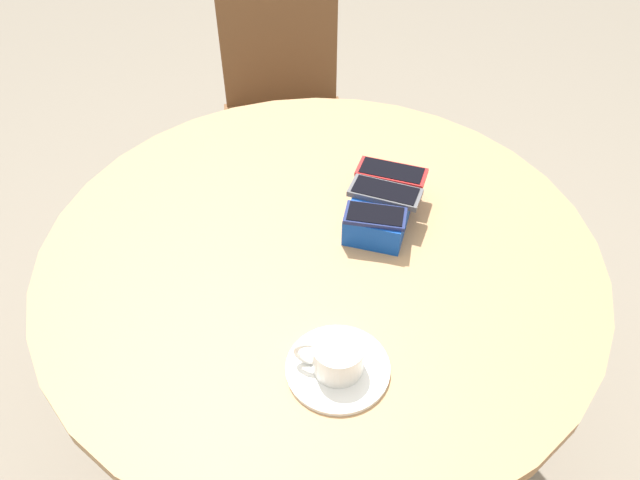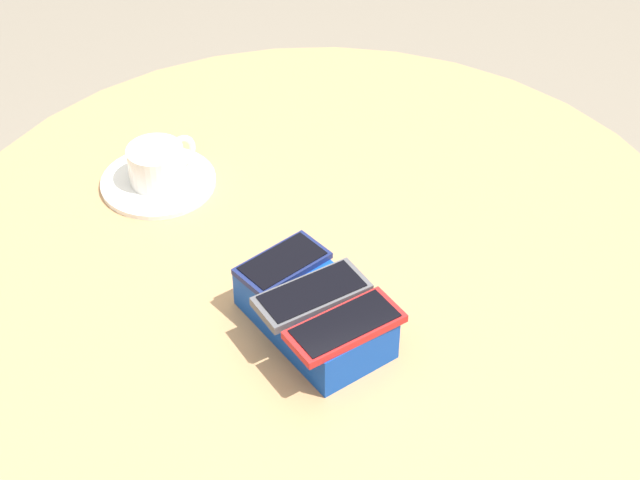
{
  "view_description": "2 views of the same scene",
  "coord_description": "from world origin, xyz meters",
  "px_view_note": "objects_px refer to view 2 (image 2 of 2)",
  "views": [
    {
      "loc": [
        0.72,
        0.46,
        1.63
      ],
      "look_at": [
        0.0,
        0.0,
        0.8
      ],
      "focal_mm": 35.0,
      "sensor_mm": 36.0,
      "label": 1
    },
    {
      "loc": [
        -1.03,
        0.37,
        1.74
      ],
      "look_at": [
        0.0,
        0.0,
        0.8
      ],
      "focal_mm": 60.0,
      "sensor_mm": 36.0,
      "label": 2
    }
  ],
  "objects_px": {
    "phone_navy": "(282,263)",
    "saucer": "(158,182)",
    "coffee_cup": "(158,163)",
    "phone_red": "(345,326)",
    "phone_gray": "(312,295)",
    "phone_box": "(314,313)",
    "round_table": "(320,311)"
  },
  "relations": [
    {
      "from": "phone_box",
      "to": "phone_red",
      "type": "xyz_separation_m",
      "value": [
        -0.07,
        -0.02,
        0.04
      ]
    },
    {
      "from": "phone_navy",
      "to": "coffee_cup",
      "type": "distance_m",
      "value": 0.31
    },
    {
      "from": "phone_red",
      "to": "phone_gray",
      "type": "xyz_separation_m",
      "value": [
        0.06,
        0.02,
        0.0
      ]
    },
    {
      "from": "phone_box",
      "to": "saucer",
      "type": "xyz_separation_m",
      "value": [
        0.36,
        0.12,
        -0.03
      ]
    },
    {
      "from": "coffee_cup",
      "to": "phone_red",
      "type": "bearing_deg",
      "value": -163.14
    },
    {
      "from": "phone_navy",
      "to": "saucer",
      "type": "height_order",
      "value": "phone_navy"
    },
    {
      "from": "phone_gray",
      "to": "phone_navy",
      "type": "distance_m",
      "value": 0.07
    },
    {
      "from": "phone_box",
      "to": "phone_navy",
      "type": "distance_m",
      "value": 0.08
    },
    {
      "from": "phone_red",
      "to": "phone_gray",
      "type": "bearing_deg",
      "value": 16.88
    },
    {
      "from": "round_table",
      "to": "coffee_cup",
      "type": "xyz_separation_m",
      "value": [
        0.22,
        0.17,
        0.15
      ]
    },
    {
      "from": "saucer",
      "to": "coffee_cup",
      "type": "bearing_deg",
      "value": -65.91
    },
    {
      "from": "phone_box",
      "to": "coffee_cup",
      "type": "bearing_deg",
      "value": 17.65
    },
    {
      "from": "coffee_cup",
      "to": "round_table",
      "type": "bearing_deg",
      "value": -142.24
    },
    {
      "from": "phone_red",
      "to": "coffee_cup",
      "type": "distance_m",
      "value": 0.45
    },
    {
      "from": "phone_navy",
      "to": "phone_gray",
      "type": "bearing_deg",
      "value": -167.14
    },
    {
      "from": "round_table",
      "to": "phone_red",
      "type": "xyz_separation_m",
      "value": [
        -0.21,
        0.04,
        0.18
      ]
    },
    {
      "from": "round_table",
      "to": "phone_gray",
      "type": "distance_m",
      "value": 0.24
    },
    {
      "from": "phone_gray",
      "to": "phone_navy",
      "type": "height_order",
      "value": "phone_gray"
    },
    {
      "from": "round_table",
      "to": "saucer",
      "type": "distance_m",
      "value": 0.31
    },
    {
      "from": "phone_gray",
      "to": "coffee_cup",
      "type": "bearing_deg",
      "value": 16.86
    },
    {
      "from": "phone_gray",
      "to": "phone_box",
      "type": "bearing_deg",
      "value": -45.96
    },
    {
      "from": "phone_box",
      "to": "phone_gray",
      "type": "height_order",
      "value": "phone_gray"
    },
    {
      "from": "round_table",
      "to": "phone_navy",
      "type": "height_order",
      "value": "phone_navy"
    },
    {
      "from": "phone_red",
      "to": "saucer",
      "type": "distance_m",
      "value": 0.45
    },
    {
      "from": "phone_gray",
      "to": "saucer",
      "type": "relative_size",
      "value": 0.89
    },
    {
      "from": "phone_red",
      "to": "phone_navy",
      "type": "height_order",
      "value": "phone_red"
    },
    {
      "from": "phone_navy",
      "to": "saucer",
      "type": "relative_size",
      "value": 0.77
    },
    {
      "from": "phone_gray",
      "to": "phone_red",
      "type": "bearing_deg",
      "value": -163.12
    },
    {
      "from": "phone_navy",
      "to": "phone_red",
      "type": "bearing_deg",
      "value": -165.19
    },
    {
      "from": "round_table",
      "to": "phone_box",
      "type": "bearing_deg",
      "value": 157.62
    },
    {
      "from": "phone_red",
      "to": "phone_navy",
      "type": "xyz_separation_m",
      "value": [
        0.13,
        0.03,
        -0.0
      ]
    },
    {
      "from": "phone_box",
      "to": "phone_red",
      "type": "bearing_deg",
      "value": -167.44
    }
  ]
}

